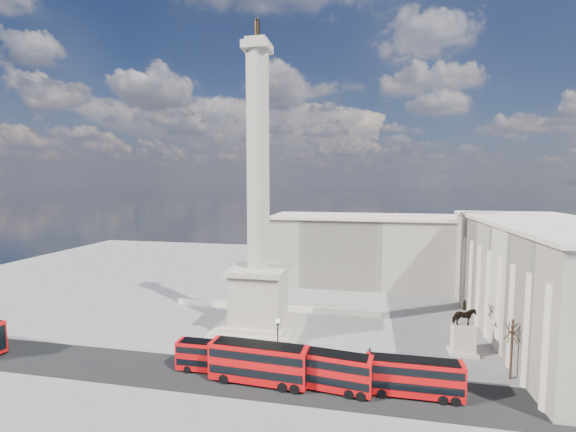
# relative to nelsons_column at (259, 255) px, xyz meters

# --- Properties ---
(ground) EXTENTS (180.00, 180.00, 0.00)m
(ground) POSITION_rel_nelsons_column_xyz_m (0.00, -5.00, -12.92)
(ground) COLOR gray
(ground) RESTS_ON ground
(asphalt_road) EXTENTS (120.00, 9.00, 0.01)m
(asphalt_road) POSITION_rel_nelsons_column_xyz_m (5.00, -15.00, -12.91)
(asphalt_road) COLOR black
(asphalt_road) RESTS_ON ground
(nelsons_column) EXTENTS (14.00, 14.00, 49.85)m
(nelsons_column) POSITION_rel_nelsons_column_xyz_m (0.00, 0.00, 0.00)
(nelsons_column) COLOR #B8AD9A
(nelsons_column) RESTS_ON ground
(balustrade_wall) EXTENTS (40.00, 0.60, 1.10)m
(balustrade_wall) POSITION_rel_nelsons_column_xyz_m (0.00, 11.00, -12.37)
(balustrade_wall) COLOR beige
(balustrade_wall) RESTS_ON ground
(building_east) EXTENTS (19.00, 46.00, 18.60)m
(building_east) POSITION_rel_nelsons_column_xyz_m (45.00, 5.00, -3.59)
(building_east) COLOR beige
(building_east) RESTS_ON ground
(building_northeast) EXTENTS (51.00, 17.00, 16.60)m
(building_northeast) POSITION_rel_nelsons_column_xyz_m (20.00, 35.00, -4.59)
(building_northeast) COLOR beige
(building_northeast) RESTS_ON ground
(red_bus_a) EXTENTS (9.86, 2.41, 3.99)m
(red_bus_a) POSITION_rel_nelsons_column_xyz_m (-2.03, -14.07, -10.82)
(red_bus_a) COLOR red
(red_bus_a) RESTS_ON ground
(red_bus_b) EXTENTS (12.37, 3.54, 4.96)m
(red_bus_b) POSITION_rel_nelsons_column_xyz_m (4.39, -15.62, -10.32)
(red_bus_b) COLOR red
(red_bus_b) RESTS_ON ground
(red_bus_c) EXTENTS (11.47, 3.97, 4.55)m
(red_bus_c) POSITION_rel_nelsons_column_xyz_m (12.47, -15.41, -10.53)
(red_bus_c) COLOR red
(red_bus_c) RESTS_ON ground
(red_bus_d) EXTENTS (10.83, 2.61, 4.39)m
(red_bus_d) POSITION_rel_nelsons_column_xyz_m (22.68, -14.93, -10.62)
(red_bus_d) COLOR red
(red_bus_d) RESTS_ON ground
(victorian_lamp) EXTENTS (0.59, 0.59, 6.85)m
(victorian_lamp) POSITION_rel_nelsons_column_xyz_m (5.89, -11.88, -8.88)
(victorian_lamp) COLOR black
(victorian_lamp) RESTS_ON ground
(equestrian_statue) EXTENTS (3.80, 2.85, 7.96)m
(equestrian_statue) POSITION_rel_nelsons_column_xyz_m (30.89, -2.07, -10.17)
(equestrian_statue) COLOR beige
(equestrian_statue) RESTS_ON ground
(bare_tree_near) EXTENTS (1.84, 1.84, 8.04)m
(bare_tree_near) POSITION_rel_nelsons_column_xyz_m (34.99, -8.42, -6.59)
(bare_tree_near) COLOR #332319
(bare_tree_near) RESTS_ON ground
(bare_tree_mid) EXTENTS (1.83, 1.83, 6.93)m
(bare_tree_mid) POSITION_rel_nelsons_column_xyz_m (36.15, 2.54, -7.46)
(bare_tree_mid) COLOR #332319
(bare_tree_mid) RESTS_ON ground
(bare_tree_far) EXTENTS (1.93, 1.93, 7.86)m
(bare_tree_far) POSITION_rel_nelsons_column_xyz_m (41.62, 12.33, -6.72)
(bare_tree_far) COLOR #332319
(bare_tree_far) RESTS_ON ground
(pedestrian_walking) EXTENTS (0.85, 0.78, 1.95)m
(pedestrian_walking) POSITION_rel_nelsons_column_xyz_m (21.14, -9.37, -11.94)
(pedestrian_walking) COLOR #232428
(pedestrian_walking) RESTS_ON ground
(pedestrian_standing) EXTENTS (0.99, 0.84, 1.78)m
(pedestrian_standing) POSITION_rel_nelsons_column_xyz_m (23.26, -9.08, -12.03)
(pedestrian_standing) COLOR #232428
(pedestrian_standing) RESTS_ON ground
(pedestrian_crossing) EXTENTS (1.07, 1.06, 1.81)m
(pedestrian_crossing) POSITION_rel_nelsons_column_xyz_m (17.78, -6.84, -12.01)
(pedestrian_crossing) COLOR #232428
(pedestrian_crossing) RESTS_ON ground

